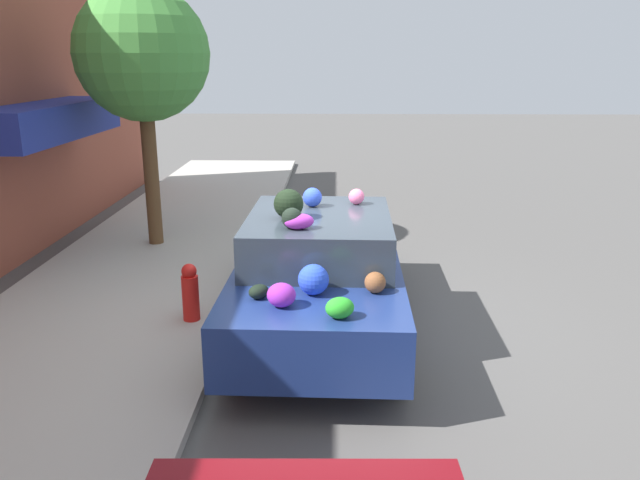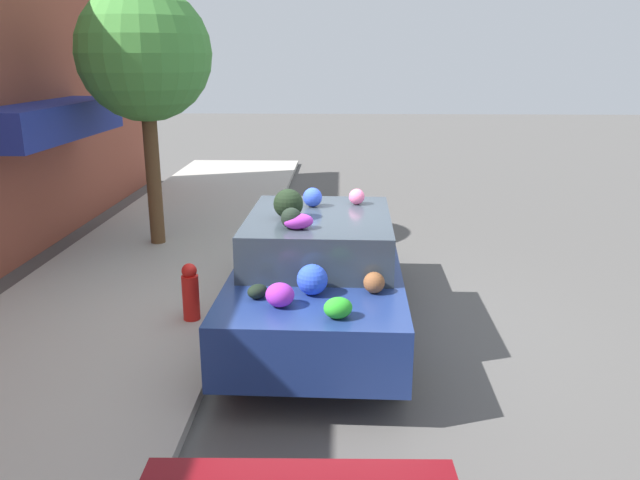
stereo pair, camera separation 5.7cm
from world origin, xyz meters
name	(u,v)px [view 2 (the right image)]	position (x,y,z in m)	size (l,w,h in m)	color
ground_plane	(322,327)	(0.00, 0.00, 0.00)	(60.00, 60.00, 0.00)	#565451
sidewalk_curb	(102,320)	(0.00, 2.70, 0.06)	(24.00, 3.20, 0.11)	#B2ADA3
street_tree	(144,55)	(3.14, 2.89, 3.17)	(2.11, 2.11, 4.14)	brown
fire_hydrant	(191,292)	(-0.06, 1.57, 0.46)	(0.20, 0.20, 0.70)	red
art_car	(320,268)	(-0.04, 0.03, 0.77)	(4.41, 1.90, 1.77)	navy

